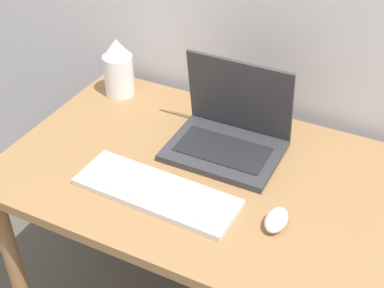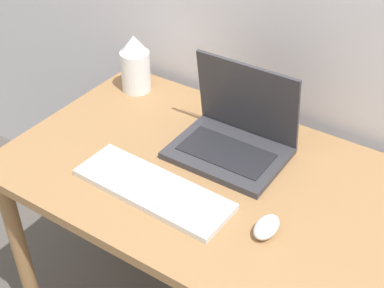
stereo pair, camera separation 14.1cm
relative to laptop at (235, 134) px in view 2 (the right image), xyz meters
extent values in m
cube|color=olive|center=(-0.01, -0.13, -0.07)|extent=(1.14, 0.72, 0.03)
cylinder|color=olive|center=(-0.53, -0.43, -0.44)|extent=(0.05, 0.05, 0.70)
cylinder|color=olive|center=(-0.53, 0.17, -0.44)|extent=(0.05, 0.05, 0.70)
cube|color=#333338|center=(0.00, -0.03, -0.05)|extent=(0.32, 0.25, 0.02)
cube|color=black|center=(0.00, -0.05, -0.03)|extent=(0.26, 0.13, 0.00)
cube|color=#333338|center=(0.00, 0.06, 0.08)|extent=(0.32, 0.05, 0.24)
cube|color=black|center=(0.00, 0.07, 0.09)|extent=(0.28, 0.04, 0.21)
cube|color=silver|center=(-0.09, -0.28, -0.05)|extent=(0.45, 0.16, 0.02)
cube|color=#B2B2B2|center=(-0.09, -0.28, -0.04)|extent=(0.41, 0.13, 0.00)
ellipsoid|color=silver|center=(0.23, -0.25, -0.04)|extent=(0.05, 0.09, 0.04)
cylinder|color=white|center=(-0.45, 0.12, 0.01)|extent=(0.10, 0.10, 0.14)
cone|color=white|center=(-0.45, 0.12, 0.11)|extent=(0.09, 0.09, 0.06)
camera|label=1|loc=(0.47, -1.18, 0.89)|focal=50.00mm
camera|label=2|loc=(0.59, -1.11, 0.89)|focal=50.00mm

